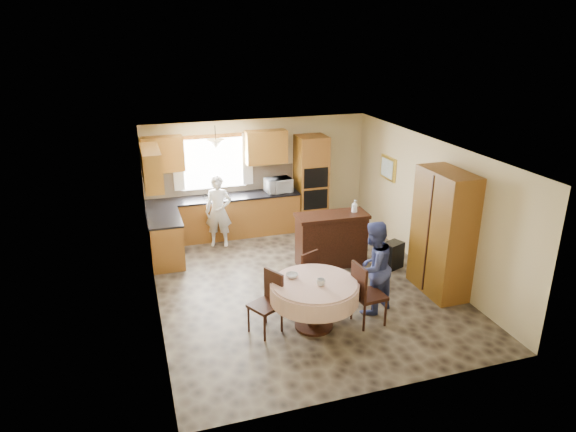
# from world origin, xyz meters

# --- Properties ---
(floor) EXTENTS (5.00, 6.00, 0.01)m
(floor) POSITION_xyz_m (0.00, 0.00, 0.00)
(floor) COLOR #6F624D
(floor) RESTS_ON ground
(ceiling) EXTENTS (5.00, 6.00, 0.01)m
(ceiling) POSITION_xyz_m (0.00, 0.00, 2.50)
(ceiling) COLOR white
(ceiling) RESTS_ON wall_back
(wall_back) EXTENTS (5.00, 0.02, 2.50)m
(wall_back) POSITION_xyz_m (0.00, 3.00, 1.25)
(wall_back) COLOR #D1BD86
(wall_back) RESTS_ON floor
(wall_front) EXTENTS (5.00, 0.02, 2.50)m
(wall_front) POSITION_xyz_m (0.00, -3.00, 1.25)
(wall_front) COLOR #D1BD86
(wall_front) RESTS_ON floor
(wall_left) EXTENTS (0.02, 6.00, 2.50)m
(wall_left) POSITION_xyz_m (-2.50, 0.00, 1.25)
(wall_left) COLOR #D1BD86
(wall_left) RESTS_ON floor
(wall_right) EXTENTS (0.02, 6.00, 2.50)m
(wall_right) POSITION_xyz_m (2.50, 0.00, 1.25)
(wall_right) COLOR #D1BD86
(wall_right) RESTS_ON floor
(window) EXTENTS (1.40, 0.03, 1.10)m
(window) POSITION_xyz_m (-1.00, 2.98, 1.60)
(window) COLOR white
(window) RESTS_ON wall_back
(curtain_left) EXTENTS (0.22, 0.02, 1.15)m
(curtain_left) POSITION_xyz_m (-1.75, 2.93, 1.65)
(curtain_left) COLOR white
(curtain_left) RESTS_ON wall_back
(curtain_right) EXTENTS (0.22, 0.02, 1.15)m
(curtain_right) POSITION_xyz_m (-0.25, 2.93, 1.65)
(curtain_right) COLOR white
(curtain_right) RESTS_ON wall_back
(base_cab_back) EXTENTS (3.30, 0.60, 0.88)m
(base_cab_back) POSITION_xyz_m (-0.85, 2.70, 0.44)
(base_cab_back) COLOR #A8632C
(base_cab_back) RESTS_ON floor
(counter_back) EXTENTS (3.30, 0.64, 0.04)m
(counter_back) POSITION_xyz_m (-0.85, 2.70, 0.90)
(counter_back) COLOR black
(counter_back) RESTS_ON base_cab_back
(base_cab_left) EXTENTS (0.60, 1.20, 0.88)m
(base_cab_left) POSITION_xyz_m (-2.20, 1.80, 0.44)
(base_cab_left) COLOR #A8632C
(base_cab_left) RESTS_ON floor
(counter_left) EXTENTS (0.64, 1.20, 0.04)m
(counter_left) POSITION_xyz_m (-2.20, 1.80, 0.90)
(counter_left) COLOR black
(counter_left) RESTS_ON base_cab_left
(backsplash) EXTENTS (3.30, 0.02, 0.55)m
(backsplash) POSITION_xyz_m (-0.85, 2.99, 1.18)
(backsplash) COLOR tan
(backsplash) RESTS_ON wall_back
(wall_cab_left) EXTENTS (0.85, 0.33, 0.72)m
(wall_cab_left) POSITION_xyz_m (-2.05, 2.83, 1.91)
(wall_cab_left) COLOR #C38830
(wall_cab_left) RESTS_ON wall_back
(wall_cab_right) EXTENTS (0.90, 0.33, 0.72)m
(wall_cab_right) POSITION_xyz_m (0.15, 2.83, 1.91)
(wall_cab_right) COLOR #C38830
(wall_cab_right) RESTS_ON wall_back
(wall_cab_side) EXTENTS (0.33, 1.20, 0.72)m
(wall_cab_side) POSITION_xyz_m (-2.33, 1.80, 1.91)
(wall_cab_side) COLOR #C38830
(wall_cab_side) RESTS_ON wall_left
(oven_tower) EXTENTS (0.66, 0.62, 2.12)m
(oven_tower) POSITION_xyz_m (1.15, 2.69, 1.06)
(oven_tower) COLOR #A8632C
(oven_tower) RESTS_ON floor
(oven_upper) EXTENTS (0.56, 0.01, 0.45)m
(oven_upper) POSITION_xyz_m (1.15, 2.38, 1.25)
(oven_upper) COLOR black
(oven_upper) RESTS_ON oven_tower
(oven_lower) EXTENTS (0.56, 0.01, 0.45)m
(oven_lower) POSITION_xyz_m (1.15, 2.38, 0.75)
(oven_lower) COLOR black
(oven_lower) RESTS_ON oven_tower
(pendant) EXTENTS (0.36, 0.36, 0.18)m
(pendant) POSITION_xyz_m (-1.00, 2.50, 2.12)
(pendant) COLOR beige
(pendant) RESTS_ON ceiling
(sideboard) EXTENTS (1.39, 0.62, 0.98)m
(sideboard) POSITION_xyz_m (0.83, 0.64, 0.49)
(sideboard) COLOR #34170E
(sideboard) RESTS_ON floor
(space_heater) EXTENTS (0.45, 0.39, 0.52)m
(space_heater) POSITION_xyz_m (1.90, 0.16, 0.26)
(space_heater) COLOR black
(space_heater) RESTS_ON floor
(cupboard) EXTENTS (0.57, 1.14, 2.17)m
(cupboard) POSITION_xyz_m (2.22, -0.89, 1.08)
(cupboard) COLOR #A8632C
(cupboard) RESTS_ON floor
(dining_table) EXTENTS (1.35, 1.35, 0.77)m
(dining_table) POSITION_xyz_m (-0.25, -1.34, 0.60)
(dining_table) COLOR #34170E
(dining_table) RESTS_ON floor
(chair_left) EXTENTS (0.56, 0.56, 0.95)m
(chair_left) POSITION_xyz_m (-0.94, -1.21, 0.53)
(chair_left) COLOR #34170E
(chair_left) RESTS_ON floor
(chair_back) EXTENTS (0.51, 0.51, 0.89)m
(chair_back) POSITION_xyz_m (-0.09, -0.46, 0.49)
(chair_back) COLOR #34170E
(chair_back) RESTS_ON floor
(chair_right) EXTENTS (0.48, 0.48, 1.02)m
(chair_right) POSITION_xyz_m (0.51, -1.49, 0.57)
(chair_right) COLOR #34170E
(chair_right) RESTS_ON floor
(framed_picture) EXTENTS (0.06, 0.59, 0.49)m
(framed_picture) POSITION_xyz_m (2.47, 1.59, 1.57)
(framed_picture) COLOR yellow
(framed_picture) RESTS_ON wall_right
(microwave) EXTENTS (0.60, 0.44, 0.31)m
(microwave) POSITION_xyz_m (0.37, 2.65, 1.08)
(microwave) COLOR silver
(microwave) RESTS_ON counter_back
(person_sink) EXTENTS (0.64, 0.52, 1.52)m
(person_sink) POSITION_xyz_m (-1.06, 2.24, 0.76)
(person_sink) COLOR silver
(person_sink) RESTS_ON floor
(person_dining) EXTENTS (0.93, 0.85, 1.54)m
(person_dining) POSITION_xyz_m (0.80, -1.16, 0.77)
(person_dining) COLOR #38417B
(person_dining) RESTS_ON floor
(bowl_sideboard) EXTENTS (0.26, 0.26, 0.06)m
(bowl_sideboard) POSITION_xyz_m (0.41, 0.64, 1.01)
(bowl_sideboard) COLOR #B2B2B2
(bowl_sideboard) RESTS_ON sideboard
(bottle_sideboard) EXTENTS (0.15, 0.15, 0.30)m
(bottle_sideboard) POSITION_xyz_m (1.29, 0.64, 1.13)
(bottle_sideboard) COLOR silver
(bottle_sideboard) RESTS_ON sideboard
(cup_table) EXTENTS (0.16, 0.16, 0.10)m
(cup_table) POSITION_xyz_m (-0.20, -1.46, 0.82)
(cup_table) COLOR #B2B2B2
(cup_table) RESTS_ON dining_table
(bowl_table) EXTENTS (0.20, 0.20, 0.06)m
(bowl_table) POSITION_xyz_m (-0.53, -1.09, 0.80)
(bowl_table) COLOR #B2B2B2
(bowl_table) RESTS_ON dining_table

